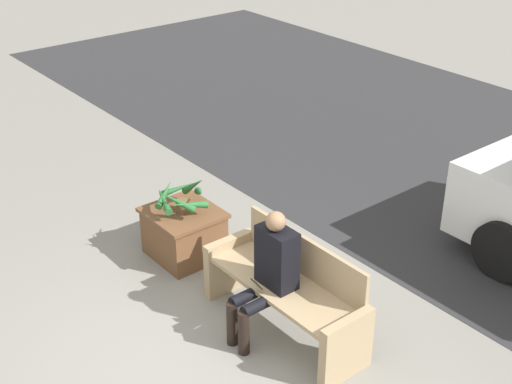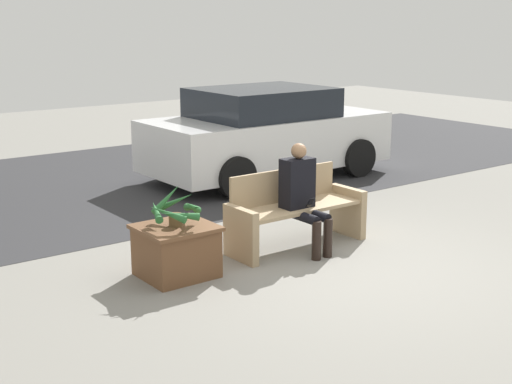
{
  "view_description": "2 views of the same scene",
  "coord_description": "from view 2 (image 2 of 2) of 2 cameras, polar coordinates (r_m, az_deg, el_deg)",
  "views": [
    {
      "loc": [
        3.96,
        -2.6,
        4.2
      ],
      "look_at": [
        -0.85,
        1.28,
        0.95
      ],
      "focal_mm": 50.0,
      "sensor_mm": 36.0,
      "label": 1
    },
    {
      "loc": [
        -5.13,
        -5.19,
        2.62
      ],
      "look_at": [
        -0.54,
        0.95,
        0.73
      ],
      "focal_mm": 50.0,
      "sensor_mm": 36.0,
      "label": 2
    }
  ],
  "objects": [
    {
      "name": "person_seated",
      "position": [
        8.07,
        3.73,
        -0.05
      ],
      "size": [
        0.37,
        0.6,
        1.24
      ],
      "color": "black",
      "rests_on": "ground_plane"
    },
    {
      "name": "road_surface",
      "position": [
        11.94,
        -10.44,
        0.95
      ],
      "size": [
        20.0,
        6.0,
        0.01
      ],
      "primitive_type": "cube",
      "color": "#2D2D30",
      "rests_on": "ground_plane"
    },
    {
      "name": "planter_box",
      "position": [
        7.41,
        -6.39,
        -4.57
      ],
      "size": [
        0.76,
        0.7,
        0.54
      ],
      "color": "brown",
      "rests_on": "ground_plane"
    },
    {
      "name": "potted_plant",
      "position": [
        7.27,
        -6.45,
        -1.37
      ],
      "size": [
        0.6,
        0.59,
        0.41
      ],
      "color": "brown",
      "rests_on": "planter_box"
    },
    {
      "name": "parked_car",
      "position": [
        11.85,
        0.78,
        4.71
      ],
      "size": [
        4.06,
        1.98,
        1.5
      ],
      "color": "silver",
      "rests_on": "ground_plane"
    },
    {
      "name": "ground_plane",
      "position": [
        7.75,
        7.46,
        -6.03
      ],
      "size": [
        30.0,
        30.0,
        0.0
      ],
      "primitive_type": "plane",
      "color": "gray"
    },
    {
      "name": "bench",
      "position": [
        8.3,
        3.09,
        -1.48
      ],
      "size": [
        1.71,
        0.56,
        0.89
      ],
      "color": "tan",
      "rests_on": "ground_plane"
    }
  ]
}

